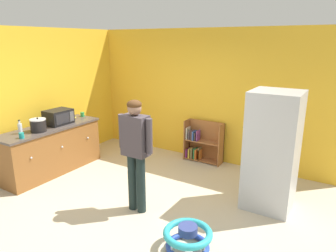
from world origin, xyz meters
The scene contains 15 objects.
ground_plane centered at (0.00, 0.00, 0.00)m, with size 12.00×12.00×0.00m, color #C4B499.
back_wall centered at (0.00, 2.33, 1.35)m, with size 5.20×0.06×2.70m, color gold.
left_side_wall centered at (-2.63, 0.80, 1.35)m, with size 0.06×2.99×2.70m, color yellow.
kitchen_counter centered at (-2.20, 0.12, 0.45)m, with size 0.65×1.96×0.90m.
refrigerator centered at (1.66, 1.01, 0.89)m, with size 0.73×0.68×1.78m.
bookshelf centered at (0.00, 2.14, 0.36)m, with size 0.80×0.28×0.85m.
standing_person centered at (0.04, -0.15, 1.01)m, with size 0.57×0.22×1.68m.
baby_walker centered at (1.11, -0.55, 0.16)m, with size 0.60×0.60×0.32m.
microwave centered at (-2.20, 0.35, 1.04)m, with size 0.37×0.48×0.28m.
crock_pot centered at (-2.10, -0.17, 1.02)m, with size 0.27×0.27×0.26m.
banana_bunch centered at (-2.25, 0.74, 0.93)m, with size 0.15×0.16×0.04m.
clear_bottle centered at (-2.25, -0.43, 1.00)m, with size 0.07×0.07×0.25m.
white_cup centered at (-2.27, -0.01, 0.95)m, with size 0.08×0.08×0.10m, color white.
teal_cup centered at (-1.99, -0.57, 0.95)m, with size 0.08×0.08×0.10m, color teal.
green_cup centered at (-2.26, 1.01, 0.95)m, with size 0.08×0.08×0.10m, color green.
Camera 1 is at (2.57, -3.38, 2.46)m, focal length 32.62 mm.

